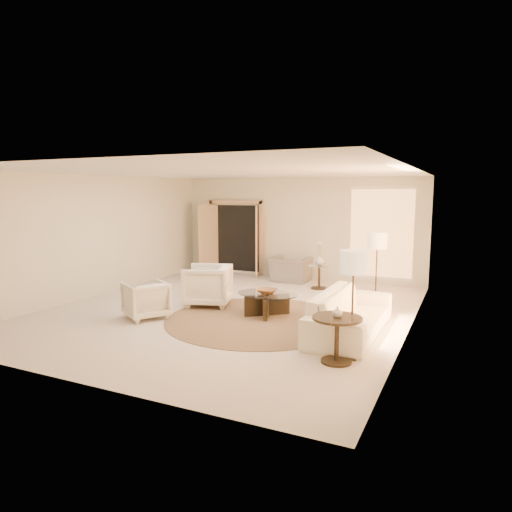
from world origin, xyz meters
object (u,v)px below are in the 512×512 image
at_px(armchair_right, 146,298).
at_px(floor_lamp_far, 354,267).
at_px(end_table, 337,331).
at_px(end_vase, 337,312).
at_px(coffee_table, 267,302).
at_px(sofa, 350,313).
at_px(side_table, 319,274).
at_px(bowl, 267,291).
at_px(floor_lamp_near, 377,244).
at_px(accent_chair, 290,265).
at_px(armchair_left, 208,283).
at_px(side_vase, 319,260).

distance_m(armchair_right, floor_lamp_far, 4.24).
relative_size(end_table, end_vase, 4.57).
height_order(coffee_table, end_table, end_table).
bearing_deg(floor_lamp_far, end_vase, -120.52).
relative_size(sofa, armchair_right, 3.23).
bearing_deg(side_table, armchair_right, -119.08).
bearing_deg(bowl, floor_lamp_near, 35.61).
height_order(sofa, accent_chair, accent_chair).
xyz_separation_m(coffee_table, end_vase, (1.90, -1.86, 0.46)).
bearing_deg(coffee_table, end_vase, -44.32).
bearing_deg(end_vase, floor_lamp_far, 59.48).
bearing_deg(coffee_table, side_table, 86.70).
bearing_deg(armchair_right, end_table, 111.11).
bearing_deg(end_vase, coffee_table, 135.68).
height_order(armchair_left, coffee_table, armchair_left).
relative_size(accent_chair, bowl, 2.65).
relative_size(sofa, bowl, 6.59).
relative_size(sofa, accent_chair, 2.48).
height_order(end_table, bowl, end_table).
bearing_deg(floor_lamp_near, bowl, -144.39).
relative_size(sofa, coffee_table, 1.67).
height_order(side_table, floor_lamp_near, floor_lamp_near).
bearing_deg(sofa, side_table, 25.94).
distance_m(floor_lamp_far, bowl, 2.74).
xyz_separation_m(bowl, side_vase, (0.17, 2.86, 0.23)).
relative_size(coffee_table, side_vase, 6.24).
height_order(coffee_table, floor_lamp_near, floor_lamp_near).
xyz_separation_m(accent_chair, end_vase, (2.73, -5.31, 0.30)).
bearing_deg(armchair_right, floor_lamp_near, 153.68).
xyz_separation_m(sofa, floor_lamp_far, (0.29, -1.15, 0.99)).
bearing_deg(accent_chair, side_vase, 148.95).
bearing_deg(armchair_left, armchair_right, -41.72).
distance_m(sofa, end_table, 1.41).
height_order(floor_lamp_near, floor_lamp_far, floor_lamp_near).
relative_size(sofa, floor_lamp_near, 1.56).
distance_m(armchair_left, armchair_right, 1.47).
height_order(end_table, end_vase, end_vase).
xyz_separation_m(sofa, end_table, (0.14, -1.40, 0.09)).
relative_size(accent_chair, end_vase, 6.52).
height_order(armchair_right, floor_lamp_near, floor_lamp_near).
bearing_deg(accent_chair, sofa, 122.94).
bearing_deg(end_vase, armchair_left, 148.46).
height_order(side_table, floor_lamp_far, floor_lamp_far).
relative_size(floor_lamp_near, floor_lamp_far, 1.01).
xyz_separation_m(side_table, floor_lamp_near, (1.68, -1.54, 1.00)).
bearing_deg(accent_chair, end_table, 116.65).
bearing_deg(armchair_right, accent_chair, -163.43).
bearing_deg(side_vase, armchair_left, -122.09).
relative_size(armchair_right, coffee_table, 0.52).
xyz_separation_m(sofa, bowl, (-1.76, 0.45, 0.13)).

